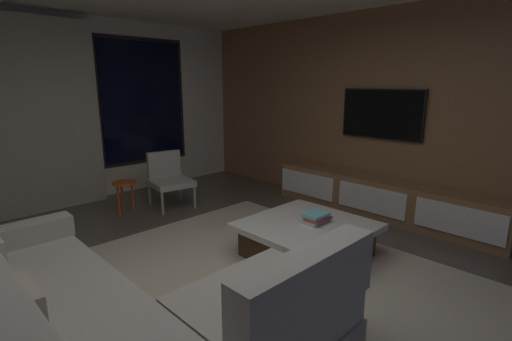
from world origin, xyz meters
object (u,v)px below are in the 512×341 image
object	(u,v)px
mounted_tv	(381,114)
accent_chair_near_window	(169,176)
sectional_couch	(117,321)
side_stool	(124,188)
book_stack_on_coffee_table	(316,218)
coffee_table	(307,239)
media_console	(382,199)

from	to	relation	value
mounted_tv	accent_chair_near_window	bearing A→B (deg)	130.82
sectional_couch	side_stool	distance (m)	2.91
accent_chair_near_window	side_stool	xyz separation A→B (m)	(-0.63, 0.09, -0.06)
accent_chair_near_window	side_stool	world-z (taller)	accent_chair_near_window
mounted_tv	book_stack_on_coffee_table	bearing A→B (deg)	-171.52
coffee_table	accent_chair_near_window	xyz separation A→B (m)	(-0.11, 2.44, 0.25)
coffee_table	side_stool	distance (m)	2.64
book_stack_on_coffee_table	mounted_tv	world-z (taller)	mounted_tv
media_console	side_stool	bearing A→B (deg)	133.38
media_console	mounted_tv	bearing A→B (deg)	47.57
side_stool	mounted_tv	distance (m)	3.58
sectional_couch	side_stool	bearing A→B (deg)	63.65
side_stool	book_stack_on_coffee_table	bearing A→B (deg)	-72.08
book_stack_on_coffee_table	accent_chair_near_window	world-z (taller)	accent_chair_near_window
side_stool	media_console	world-z (taller)	media_console
media_console	coffee_table	bearing A→B (deg)	-179.43
coffee_table	media_console	distance (m)	1.63
sectional_couch	coffee_table	xyz separation A→B (m)	(2.04, 0.08, -0.10)
accent_chair_near_window	media_console	bearing A→B (deg)	-54.31
sectional_couch	side_stool	xyz separation A→B (m)	(1.29, 2.61, 0.08)
sectional_couch	book_stack_on_coffee_table	world-z (taller)	sectional_couch
coffee_table	sectional_couch	bearing A→B (deg)	-177.73
coffee_table	media_console	world-z (taller)	media_console
accent_chair_near_window	side_stool	bearing A→B (deg)	172.05
sectional_couch	mounted_tv	world-z (taller)	mounted_tv
accent_chair_near_window	mounted_tv	xyz separation A→B (m)	(1.92, -2.22, 0.92)
sectional_couch	media_console	bearing A→B (deg)	1.52
sectional_couch	book_stack_on_coffee_table	xyz separation A→B (m)	(2.12, 0.04, 0.12)
book_stack_on_coffee_table	accent_chair_near_window	distance (m)	2.49
sectional_couch	side_stool	size ratio (longest dim) A/B	5.43
coffee_table	side_stool	world-z (taller)	side_stool
sectional_couch	accent_chair_near_window	bearing A→B (deg)	52.64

